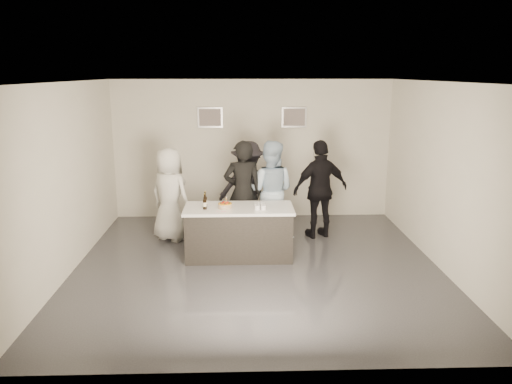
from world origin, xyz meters
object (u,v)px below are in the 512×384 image
(person_main_black, at_px, (243,193))
(person_main_blue, at_px, (270,191))
(cake, at_px, (225,206))
(beer_bottle_b, at_px, (205,202))
(bar_counter, at_px, (239,232))
(person_guest_right, at_px, (320,189))
(beer_bottle_a, at_px, (205,199))
(person_guest_back, at_px, (248,186))
(person_guest_left, at_px, (170,195))

(person_main_black, distance_m, person_main_blue, 0.57)
(cake, xyz_separation_m, beer_bottle_b, (-0.34, -0.07, 0.09))
(beer_bottle_b, relative_size, person_main_black, 0.13)
(bar_counter, distance_m, person_main_blue, 1.22)
(bar_counter, relative_size, person_guest_right, 0.98)
(person_main_black, bearing_deg, person_main_blue, -159.14)
(bar_counter, height_order, cake, cake)
(beer_bottle_a, bearing_deg, person_guest_right, 25.21)
(person_main_black, relative_size, person_guest_back, 1.07)
(beer_bottle_b, height_order, person_main_black, person_main_black)
(bar_counter, bearing_deg, person_guest_left, 143.07)
(beer_bottle_b, bearing_deg, person_main_black, 52.13)
(person_main_blue, height_order, person_guest_left, person_main_blue)
(beer_bottle_b, relative_size, person_guest_back, 0.14)
(person_guest_left, bearing_deg, person_main_blue, -148.18)
(cake, height_order, person_main_blue, person_main_blue)
(cake, distance_m, person_main_black, 0.82)
(bar_counter, bearing_deg, beer_bottle_a, 175.26)
(cake, xyz_separation_m, person_main_black, (0.31, 0.76, 0.04))
(beer_bottle_a, bearing_deg, beer_bottle_b, -88.89)
(beer_bottle_b, xyz_separation_m, person_guest_right, (2.14, 1.17, -0.08))
(person_guest_right, height_order, person_guest_back, person_guest_right)
(bar_counter, distance_m, person_guest_left, 1.69)
(bar_counter, relative_size, beer_bottle_a, 7.15)
(bar_counter, height_order, beer_bottle_a, beer_bottle_a)
(beer_bottle_a, xyz_separation_m, person_guest_right, (2.14, 1.01, -0.08))
(cake, distance_m, beer_bottle_a, 0.37)
(bar_counter, relative_size, person_guest_left, 1.05)
(bar_counter, height_order, beer_bottle_b, beer_bottle_b)
(person_guest_back, bearing_deg, person_guest_right, 161.87)
(cake, distance_m, person_guest_left, 1.48)
(beer_bottle_a, height_order, beer_bottle_b, same)
(beer_bottle_a, relative_size, beer_bottle_b, 1.00)
(beer_bottle_b, distance_m, person_guest_left, 1.33)
(person_guest_left, xyz_separation_m, person_guest_back, (1.49, 0.58, 0.02))
(person_guest_back, bearing_deg, cake, 77.16)
(cake, height_order, person_guest_left, person_guest_left)
(cake, relative_size, person_main_blue, 0.12)
(person_main_blue, xyz_separation_m, person_guest_left, (-1.90, 0.04, -0.07))
(person_guest_left, distance_m, person_guest_back, 1.60)
(cake, height_order, person_guest_back, person_guest_back)
(person_main_blue, relative_size, person_guest_back, 1.05)
(cake, bearing_deg, person_main_blue, 49.94)
(beer_bottle_a, xyz_separation_m, person_main_blue, (1.17, 0.89, -0.07))
(beer_bottle_a, relative_size, person_guest_back, 0.14)
(person_guest_left, xyz_separation_m, person_guest_right, (2.87, 0.08, 0.06))
(person_main_blue, relative_size, person_guest_left, 1.08)
(person_main_blue, bearing_deg, person_guest_right, -158.94)
(person_main_black, height_order, person_guest_left, person_main_black)
(bar_counter, xyz_separation_m, beer_bottle_a, (-0.57, 0.05, 0.58))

